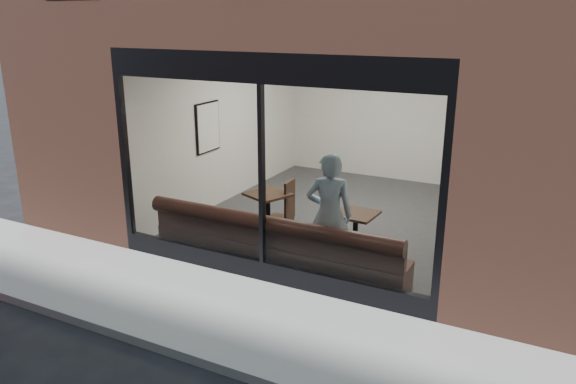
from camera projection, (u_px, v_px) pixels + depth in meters
The scene contains 20 objects.
ground at pixel (173, 352), 6.35m from camera, with size 120.00×120.00×0.00m, color black.
sidewalk_near at pixel (223, 312), 7.19m from camera, with size 40.00×2.00×0.01m, color gray.
kerb_near at pixel (170, 350), 6.29m from camera, with size 40.00×0.10×0.12m, color gray.
host_building_pier_left at pixel (251, 100), 14.29m from camera, with size 2.50×12.00×3.20m, color brown.
host_building_backfill at pixel (427, 95), 15.19m from camera, with size 5.00×6.00×3.20m, color brown.
cafe_floor at pixel (341, 217), 10.58m from camera, with size 6.00×6.00×0.00m, color #2D2D30.
cafe_ceiling at pixel (346, 43), 9.63m from camera, with size 6.00×6.00×0.00m, color white.
cafe_wall_back at pixel (393, 111), 12.64m from camera, with size 5.00×5.00×0.00m, color silver.
cafe_wall_left at pixel (228, 123), 11.20m from camera, with size 6.00×6.00×0.00m, color silver.
cafe_wall_right at pixel (488, 149), 9.01m from camera, with size 6.00×6.00×0.00m, color silver.
storefront_kick at pixel (263, 271), 8.04m from camera, with size 5.00×0.10×0.30m, color black.
storefront_header at pixel (260, 68), 7.19m from camera, with size 5.00×0.10×0.40m, color black.
storefront_mullion at pixel (262, 177), 7.62m from camera, with size 0.06×0.10×2.50m, color black.
storefront_glass at pixel (261, 177), 7.60m from camera, with size 4.80×4.80×0.00m, color white.
banquette at pixel (276, 256), 8.36m from camera, with size 4.00×0.55×0.45m, color #331812.
person at pixel (329, 215), 8.03m from camera, with size 0.67×0.44×1.83m, color #99BDD3.
cafe_table_left at pixel (268, 194), 9.53m from camera, with size 0.64×0.64×0.04m, color black.
cafe_table_right at pixel (356, 214), 8.59m from camera, with size 0.61×0.61×0.04m, color black.
cafe_chair_left at pixel (280, 218), 9.86m from camera, with size 0.40×0.40×0.04m, color black.
wall_poster at pixel (208, 127), 10.57m from camera, with size 0.02×0.67×0.89m, color white.
Camera 1 is at (3.69, -4.30, 3.63)m, focal length 35.00 mm.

